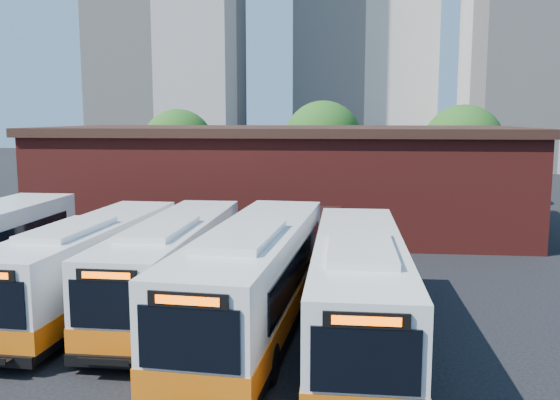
# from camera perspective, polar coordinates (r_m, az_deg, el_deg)

# --- Properties ---
(ground) EXTENTS (220.00, 220.00, 0.00)m
(ground) POSITION_cam_1_polar(r_m,az_deg,el_deg) (18.24, -5.90, -14.66)
(ground) COLOR black
(bus_west) EXTENTS (3.14, 12.37, 3.34)m
(bus_west) POSITION_cam_1_polar(r_m,az_deg,el_deg) (23.02, -17.79, -6.20)
(bus_west) COLOR silver
(bus_west) RESTS_ON ground
(bus_midwest) EXTENTS (2.78, 12.44, 3.37)m
(bus_midwest) POSITION_cam_1_polar(r_m,az_deg,el_deg) (22.23, -10.20, -6.40)
(bus_midwest) COLOR silver
(bus_midwest) RESTS_ON ground
(bus_mideast) EXTENTS (3.84, 13.60, 3.66)m
(bus_mideast) POSITION_cam_1_polar(r_m,az_deg,el_deg) (19.47, -2.45, -7.95)
(bus_mideast) COLOR silver
(bus_mideast) RESTS_ON ground
(bus_east) EXTENTS (2.82, 13.00, 3.53)m
(bus_east) POSITION_cam_1_polar(r_m,az_deg,el_deg) (18.54, 7.56, -9.04)
(bus_east) COLOR silver
(bus_east) RESTS_ON ground
(transit_worker) EXTENTS (0.58, 0.79, 1.99)m
(transit_worker) POSITION_cam_1_polar(r_m,az_deg,el_deg) (14.54, 2.83, -16.48)
(transit_worker) COLOR #121735
(transit_worker) RESTS_ON ground
(depot_building) EXTENTS (28.60, 12.60, 6.40)m
(depot_building) POSITION_cam_1_polar(r_m,az_deg,el_deg) (36.83, 0.34, 2.17)
(depot_building) COLOR maroon
(depot_building) RESTS_ON ground
(tree_west) EXTENTS (6.00, 6.00, 7.65)m
(tree_west) POSITION_cam_1_polar(r_m,az_deg,el_deg) (50.37, -9.76, 5.22)
(tree_west) COLOR #382314
(tree_west) RESTS_ON ground
(tree_mid) EXTENTS (6.56, 6.56, 8.36)m
(tree_mid) POSITION_cam_1_polar(r_m,az_deg,el_deg) (50.53, 4.15, 5.82)
(tree_mid) COLOR #382314
(tree_mid) RESTS_ON ground
(tree_east) EXTENTS (6.24, 6.24, 7.96)m
(tree_east) POSITION_cam_1_polar(r_m,az_deg,el_deg) (48.45, 17.20, 5.09)
(tree_east) COLOR #382314
(tree_east) RESTS_ON ground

